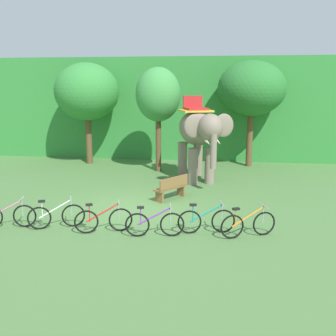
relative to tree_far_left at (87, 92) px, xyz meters
The scene contains 13 objects.
ground_plane 9.63m from the tree_far_left, 61.34° to the right, with size 80.00×80.00×0.00m, color #4C753D.
foliage_hedge 6.30m from the tree_far_left, 47.24° to the left, with size 36.00×6.00×5.79m, color #338438.
tree_far_left is the anchor object (origin of this frame).
tree_center_right 4.35m from the tree_far_left, 19.56° to the right, with size 2.19×2.19×5.11m.
tree_far_right 8.68m from the tree_far_left, ahead, with size 3.50×3.50×5.49m.
elephant 7.17m from the tree_far_left, 27.76° to the right, with size 2.81×4.21×3.78m.
bike_pink 10.64m from the tree_far_left, 85.33° to the right, with size 1.68×0.55×0.92m.
bike_white 10.70m from the tree_far_left, 76.84° to the right, with size 1.60×0.76×0.92m.
bike_red 11.27m from the tree_far_left, 69.06° to the right, with size 1.63×0.70×0.92m.
bike_purple 11.99m from the tree_far_left, 62.01° to the right, with size 1.69×0.52×0.92m.
bike_teal 12.34m from the tree_far_left, 54.70° to the right, with size 1.68×0.56×0.92m.
bike_orange 13.14m from the tree_far_left, 50.63° to the right, with size 1.59×0.78×0.92m.
wooden_bench 8.99m from the tree_far_left, 49.61° to the right, with size 1.20×1.46×0.89m.
Camera 1 is at (3.00, -13.00, 4.31)m, focal length 42.35 mm.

